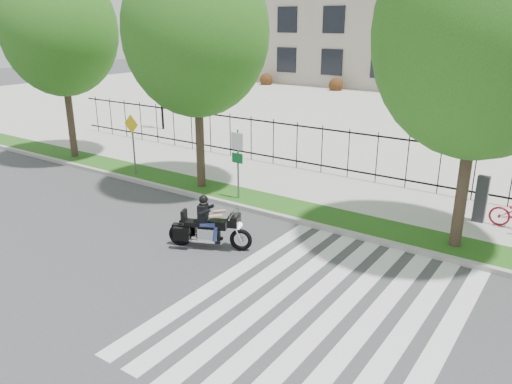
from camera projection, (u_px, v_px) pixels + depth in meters
The scene contains 14 objects.
ground at pixel (166, 255), 13.92m from camera, with size 120.00×120.00×0.00m, color #3D3E40.
curb at pixel (251, 209), 17.08m from camera, with size 60.00×0.20×0.15m, color #A3A199.
grass_verge at pixel (265, 202), 17.74m from camera, with size 60.00×1.50×0.15m, color #1E5214.
sidewalk at pixel (300, 184), 19.68m from camera, with size 60.00×3.50×0.15m, color #B0ADA5.
plaza at pixel (431, 118), 33.33m from camera, with size 80.00×34.00×0.10m, color #B0ADA5.
crosswalk_stripes at pixel (320, 308), 11.32m from camera, with size 5.70×8.00×0.01m, color silver, non-canonical shape.
iron_fence at pixel (322, 149), 20.69m from camera, with size 30.00×0.06×2.00m, color black, non-canonical shape.
lamp_post_left at pixel (160, 76), 28.67m from camera, with size 1.06×0.70×4.25m.
street_tree_0 at pixel (60, 30), 21.70m from camera, with size 4.98×4.98×8.53m.
street_tree_1 at pixel (196, 32), 17.47m from camera, with size 5.19×5.19×8.66m.
street_tree_2 at pixel (485, 33), 12.34m from camera, with size 5.57×5.57×8.97m.
sign_pole_regulatory at pixel (238, 155), 17.40m from camera, with size 0.50×0.09×2.50m.
sign_pole_warning at pixel (133, 136), 20.28m from camera, with size 0.78×0.09×2.49m.
motorcycle_rider at pixel (209, 227), 14.18m from camera, with size 2.33×1.30×1.92m.
Camera 1 is at (9.24, -8.92, 6.19)m, focal length 35.00 mm.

